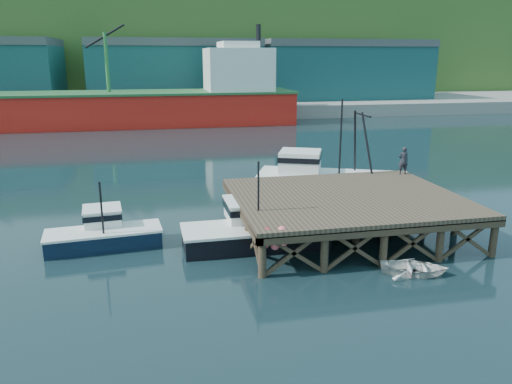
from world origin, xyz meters
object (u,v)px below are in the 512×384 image
object	(u,v)px
boat_black	(254,229)
dockworker	(403,160)
dinghy	(414,268)
trawler	(329,179)
boat_navy	(104,232)

from	to	relation	value
boat_black	dockworker	size ratio (longest dim) A/B	4.22
dinghy	dockworker	bearing A→B (deg)	-3.45
boat_black	trawler	bearing A→B (deg)	46.83
boat_black	dinghy	bearing A→B (deg)	-39.97
boat_navy	dockworker	distance (m)	18.61
boat_black	dinghy	xyz separation A→B (m)	(6.20, -5.10, -0.53)
boat_black	boat_navy	bearing A→B (deg)	169.19
boat_navy	boat_black	world-z (taller)	boat_black
boat_black	trawler	world-z (taller)	trawler
trawler	dockworker	xyz separation A→B (m)	(3.92, -2.60, 1.62)
boat_navy	dockworker	bearing A→B (deg)	4.91
trawler	dockworker	distance (m)	4.97
boat_navy	boat_black	distance (m)	7.66
trawler	dinghy	world-z (taller)	trawler
trawler	boat_black	bearing A→B (deg)	-110.08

